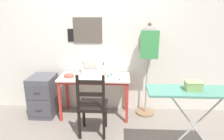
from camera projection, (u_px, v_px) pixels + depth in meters
name	position (u px, v px, depth m)	size (l,w,h in m)	color
ground_plane	(93.00, 123.00, 3.22)	(14.00, 14.00, 0.00)	gray
wall_back	(96.00, 39.00, 3.41)	(10.00, 0.07, 2.55)	silver
sewing_table	(94.00, 82.00, 3.27)	(1.15, 0.50, 0.71)	silver
sewing_machine	(94.00, 66.00, 3.33)	(0.37, 0.16, 0.33)	white
fabric_bowl	(69.00, 76.00, 3.22)	(0.16, 0.16, 0.05)	#B25647
scissors	(121.00, 80.00, 3.07)	(0.13, 0.11, 0.01)	silver
thread_spool_near_machine	(106.00, 74.00, 3.34)	(0.04, 0.04, 0.03)	orange
thread_spool_mid_table	(108.00, 76.00, 3.20)	(0.04, 0.04, 0.04)	green
thread_spool_far_edge	(111.00, 75.00, 3.28)	(0.03, 0.03, 0.04)	#2875C1
wooden_chair	(93.00, 106.00, 2.81)	(0.40, 0.38, 0.94)	black
filing_cabinet	(44.00, 96.00, 3.41)	(0.40, 0.49, 0.69)	#4C4C51
dress_form	(148.00, 48.00, 3.20)	(0.33, 0.32, 1.57)	#846647
ironing_board	(198.00, 94.00, 2.22)	(1.12, 0.35, 0.89)	#518E7A
storage_box	(193.00, 86.00, 2.20)	(0.18, 0.14, 0.10)	#8EB266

